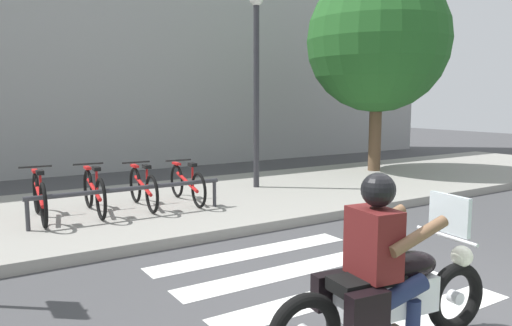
{
  "coord_description": "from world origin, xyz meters",
  "views": [
    {
      "loc": [
        -3.79,
        -2.78,
        1.96
      ],
      "look_at": [
        -0.02,
        3.1,
        1.05
      ],
      "focal_mm": 34.57,
      "sensor_mm": 36.0,
      "label": 1
    }
  ],
  "objects": [
    {
      "name": "motorcycle",
      "position": [
        -0.96,
        -0.26,
        0.45
      ],
      "size": [
        2.08,
        0.72,
        1.19
      ],
      "color": "black",
      "rests_on": "ground"
    },
    {
      "name": "bicycle_1",
      "position": [
        -1.81,
        5.07,
        0.51
      ],
      "size": [
        0.48,
        1.64,
        0.78
      ],
      "color": "black",
      "rests_on": "sidewalk"
    },
    {
      "name": "crosswalk_stripe_4",
      "position": [
        -0.54,
        1.6,
        0.0
      ],
      "size": [
        2.8,
        0.4,
        0.01
      ],
      "primitive_type": "cube",
      "color": "white",
      "rests_on": "ground"
    },
    {
      "name": "building_backdrop",
      "position": [
        0.0,
        11.02,
        4.22
      ],
      "size": [
        24.0,
        1.2,
        8.44
      ],
      "primitive_type": "cube",
      "color": "#9B9B9B",
      "rests_on": "ground"
    },
    {
      "name": "ground_plane",
      "position": [
        0.0,
        0.0,
        0.0
      ],
      "size": [
        48.0,
        48.0,
        0.0
      ],
      "primitive_type": "plane",
      "color": "#424244"
    },
    {
      "name": "street_lamp",
      "position": [
        1.67,
        5.72,
        2.49
      ],
      "size": [
        0.28,
        0.28,
        4.08
      ],
      "color": "#2D2D33",
      "rests_on": "ground"
    },
    {
      "name": "bike_rack",
      "position": [
        -1.41,
        4.52,
        0.56
      ],
      "size": [
        3.01,
        0.07,
        0.49
      ],
      "color": "#333338",
      "rests_on": "sidewalk"
    },
    {
      "name": "crosswalk_stripe_2",
      "position": [
        -0.54,
        0.0,
        0.0
      ],
      "size": [
        2.8,
        0.4,
        0.01
      ],
      "primitive_type": "cube",
      "color": "white",
      "rests_on": "ground"
    },
    {
      "name": "sidewalk",
      "position": [
        0.0,
        5.32,
        0.07
      ],
      "size": [
        24.0,
        4.4,
        0.15
      ],
      "primitive_type": "cube",
      "color": "gray",
      "rests_on": "ground"
    },
    {
      "name": "bicycle_2",
      "position": [
        -1.01,
        5.07,
        0.5
      ],
      "size": [
        0.48,
        1.59,
        0.75
      ],
      "color": "black",
      "rests_on": "sidewalk"
    },
    {
      "name": "tree_near_rack",
      "position": [
        5.52,
        6.12,
        3.4
      ],
      "size": [
        3.55,
        3.55,
        5.18
      ],
      "color": "brown",
      "rests_on": "ground"
    },
    {
      "name": "crosswalk_stripe_5",
      "position": [
        -0.54,
        2.4,
        0.0
      ],
      "size": [
        2.8,
        0.4,
        0.01
      ],
      "primitive_type": "cube",
      "color": "white",
      "rests_on": "ground"
    },
    {
      "name": "bicycle_0",
      "position": [
        -2.61,
        5.07,
        0.51
      ],
      "size": [
        0.48,
        1.72,
        0.79
      ],
      "color": "black",
      "rests_on": "sidewalk"
    },
    {
      "name": "bicycle_3",
      "position": [
        -0.2,
        5.07,
        0.49
      ],
      "size": [
        0.48,
        1.66,
        0.73
      ],
      "color": "black",
      "rests_on": "sidewalk"
    },
    {
      "name": "rider",
      "position": [
        -1.04,
        -0.25,
        0.81
      ],
      "size": [
        0.67,
        0.59,
        1.42
      ],
      "color": "#591919",
      "rests_on": "ground"
    },
    {
      "name": "crosswalk_stripe_3",
      "position": [
        -0.54,
        0.8,
        0.0
      ],
      "size": [
        2.8,
        0.4,
        0.01
      ],
      "primitive_type": "cube",
      "color": "white",
      "rests_on": "ground"
    }
  ]
}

